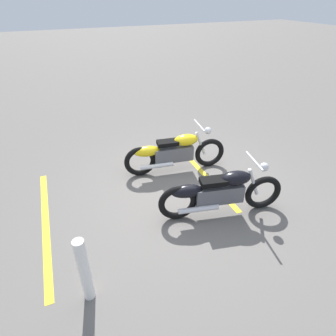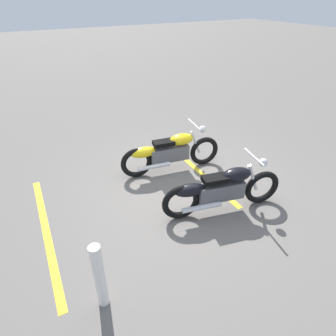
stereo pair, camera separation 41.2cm
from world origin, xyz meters
name	(u,v)px [view 1 (the left image)]	position (x,y,z in m)	size (l,w,h in m)	color
ground_plane	(186,192)	(0.00, 0.00, 0.00)	(60.00, 60.00, 0.00)	#66605B
motorcycle_bright_foreground	(173,152)	(-0.10, -0.81, 0.46)	(2.22, 0.66, 1.04)	black
motorcycle_dark_foreground	(219,192)	(-0.22, 0.80, 0.46)	(2.20, 0.74, 1.04)	black
bollard_post	(84,271)	(2.18, 1.53, 0.50)	(0.14, 0.14, 1.00)	white
parking_stripe_near	(199,169)	(-0.67, -0.63, 0.00)	(3.20, 0.12, 0.01)	yellow
parking_stripe_mid	(46,224)	(2.61, -0.15, 0.00)	(3.20, 0.12, 0.01)	yellow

